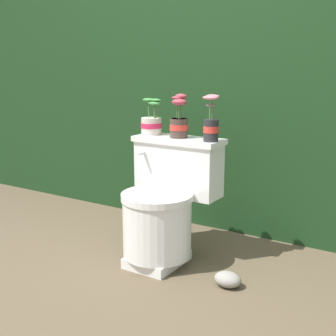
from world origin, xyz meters
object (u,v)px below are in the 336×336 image
potted_plant_midleft (179,122)px  garden_stone (228,279)px  potted_plant_middle (211,123)px  toilet (165,204)px  potted_plant_left (152,123)px

potted_plant_midleft → garden_stone: bearing=-30.2°
potted_plant_midleft → potted_plant_middle: (0.21, -0.01, 0.01)m
toilet → potted_plant_midleft: bearing=88.0°
toilet → potted_plant_left: 0.49m
potted_plant_left → potted_plant_midleft: bearing=-4.8°
potted_plant_middle → garden_stone: bearing=-45.9°
potted_plant_left → garden_stone: size_ratio=1.53×
toilet → potted_plant_middle: bearing=30.3°
potted_plant_middle → garden_stone: size_ratio=1.80×
potted_plant_midleft → potted_plant_middle: bearing=-4.0°
toilet → garden_stone: (0.45, -0.12, -0.29)m
potted_plant_middle → garden_stone: 0.81m
potted_plant_left → potted_plant_midleft: (0.20, -0.02, 0.02)m
potted_plant_left → toilet: bearing=-38.9°
potted_plant_midleft → potted_plant_middle: size_ratio=0.98×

